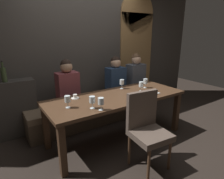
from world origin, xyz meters
name	(u,v)px	position (x,y,z in m)	size (l,w,h in m)	color
ground	(117,138)	(0.00, 0.00, 0.00)	(9.00, 9.00, 0.00)	black
back_wall_tiled	(81,42)	(0.00, 1.22, 1.50)	(6.00, 0.12, 3.00)	#423D38
arched_door	(136,47)	(1.35, 1.15, 1.36)	(0.90, 0.05, 2.55)	olive
back_counter	(0,111)	(-1.55, 1.04, 0.47)	(1.10, 0.28, 0.95)	#38342F
dining_table	(117,101)	(0.00, 0.00, 0.65)	(2.20, 0.84, 0.74)	#412B1C
banquette_bench	(96,111)	(0.00, 0.70, 0.23)	(2.50, 0.44, 0.45)	#4A3C2E
chair_near_side	(147,125)	(-0.05, -0.72, 0.56)	(0.48, 0.48, 0.98)	#4C3321
diner_redhead	(68,85)	(-0.52, 0.72, 0.84)	(0.36, 0.24, 0.82)	brown
diner_bearded	(116,78)	(0.48, 0.72, 0.83)	(0.36, 0.24, 0.80)	navy
diner_far_end	(136,74)	(0.98, 0.71, 0.84)	(0.36, 0.24, 0.82)	#4C515B
wine_bottle_pale_label	(4,74)	(-1.41, 1.01, 1.07)	(0.08, 0.08, 0.33)	#384728
wine_glass_near_right	(141,85)	(0.47, -0.02, 0.86)	(0.08, 0.08, 0.16)	silver
wine_glass_near_left	(67,99)	(-0.81, -0.04, 0.86)	(0.08, 0.08, 0.16)	silver
wine_glass_center_back	(145,81)	(0.68, 0.09, 0.86)	(0.08, 0.08, 0.16)	silver
wine_glass_far_left	(101,101)	(-0.49, -0.35, 0.86)	(0.08, 0.08, 0.16)	silver
wine_glass_end_right	(92,100)	(-0.55, -0.24, 0.85)	(0.08, 0.08, 0.16)	silver
wine_glass_far_right	(122,82)	(0.30, 0.28, 0.85)	(0.08, 0.08, 0.16)	silver
espresso_cup	(75,97)	(-0.59, 0.25, 0.77)	(0.12, 0.12, 0.06)	white
dessert_plate	(152,92)	(0.56, -0.20, 0.75)	(0.19, 0.19, 0.05)	white
fork_on_table	(145,94)	(0.42, -0.18, 0.74)	(0.02, 0.17, 0.01)	silver
folded_napkin	(143,97)	(0.30, -0.25, 0.74)	(0.11, 0.10, 0.01)	silver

